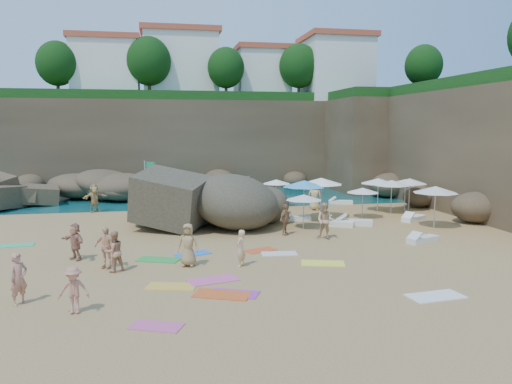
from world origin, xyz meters
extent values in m
plane|color=tan|center=(0.00, 0.00, 0.00)|extent=(120.00, 120.00, 0.00)
plane|color=#0C4751|center=(0.00, 30.00, 0.00)|extent=(120.00, 120.00, 0.00)
cube|color=brown|center=(2.00, 25.00, 4.00)|extent=(44.00, 8.00, 8.00)
cube|color=brown|center=(19.00, 8.00, 4.00)|extent=(8.00, 30.00, 8.00)
cube|color=brown|center=(17.00, 20.00, 4.00)|extent=(10.00, 12.00, 8.00)
cube|color=white|center=(-8.00, 26.00, 10.75)|extent=(6.00, 5.00, 5.50)
cube|color=#B2472D|center=(-8.00, 26.00, 13.75)|extent=(6.48, 5.40, 0.50)
cube|color=white|center=(-1.00, 27.00, 11.25)|extent=(7.00, 6.00, 6.50)
cube|color=#B2472D|center=(-1.00, 27.00, 14.75)|extent=(7.56, 6.48, 0.50)
cube|color=white|center=(7.00, 26.00, 10.50)|extent=(5.00, 5.00, 5.00)
cube|color=#B2472D|center=(7.00, 26.00, 13.25)|extent=(5.40, 5.40, 0.50)
cube|color=white|center=(14.00, 24.00, 11.00)|extent=(6.00, 6.00, 6.00)
cube|color=#B2472D|center=(14.00, 24.00, 14.25)|extent=(6.48, 6.48, 0.50)
sphere|color=#11380F|center=(-12.00, 24.00, 11.20)|extent=(3.60, 3.60, 3.60)
sphere|color=#11380F|center=(-4.00, 24.00, 11.60)|extent=(4.05, 4.05, 4.05)
sphere|color=#11380F|center=(3.00, 23.00, 11.04)|extent=(3.42, 3.42, 3.42)
sphere|color=#11380F|center=(10.00, 23.00, 11.36)|extent=(3.78, 3.78, 3.78)
sphere|color=#11380F|center=(19.00, 16.00, 10.80)|extent=(3.15, 3.15, 3.15)
cylinder|color=white|center=(-18.00, 30.00, 3.00)|extent=(0.10, 0.10, 6.00)
cylinder|color=white|center=(-16.50, 30.00, 3.00)|extent=(0.10, 0.10, 6.00)
cylinder|color=white|center=(-15.00, 30.00, 3.00)|extent=(0.10, 0.10, 6.00)
cylinder|color=silver|center=(-4.17, 9.11, 1.71)|extent=(0.07, 0.07, 3.42)
cube|color=#238C53|center=(-3.84, 9.11, 3.14)|extent=(0.59, 0.16, 0.38)
cylinder|color=silver|center=(6.45, 5.09, 1.18)|extent=(0.07, 0.07, 2.36)
cone|color=white|center=(6.45, 5.09, 2.30)|extent=(2.64, 2.64, 0.40)
cylinder|color=silver|center=(4.81, 10.08, 0.91)|extent=(0.05, 0.05, 1.81)
cone|color=white|center=(4.81, 10.08, 1.77)|extent=(2.03, 2.03, 0.31)
cylinder|color=silver|center=(12.85, 6.67, 1.00)|extent=(0.06, 0.06, 2.01)
cone|color=silver|center=(12.85, 6.67, 1.96)|extent=(2.25, 2.25, 0.34)
cylinder|color=silver|center=(10.98, 6.83, 1.04)|extent=(0.06, 0.06, 2.08)
cone|color=white|center=(10.98, 6.83, 2.03)|extent=(2.34, 2.34, 0.36)
cylinder|color=silver|center=(4.49, 2.11, 0.90)|extent=(0.05, 0.05, 1.81)
cone|color=silver|center=(4.49, 2.11, 1.76)|extent=(2.03, 2.03, 0.31)
cylinder|color=silver|center=(13.16, 6.67, 1.02)|extent=(0.06, 0.06, 2.05)
cone|color=white|center=(13.16, 6.67, 2.00)|extent=(2.30, 2.30, 0.35)
cylinder|color=silver|center=(11.50, 5.91, 1.03)|extent=(0.06, 0.06, 2.05)
cone|color=silver|center=(11.50, 5.91, 2.00)|extent=(2.30, 2.30, 0.35)
cylinder|color=silver|center=(8.95, 4.57, 0.89)|extent=(0.05, 0.05, 1.78)
cone|color=white|center=(8.95, 4.57, 1.74)|extent=(2.00, 2.00, 0.30)
cylinder|color=silver|center=(5.17, 4.41, 1.15)|extent=(0.07, 0.07, 2.30)
cone|color=#42A5E0|center=(5.17, 4.41, 2.24)|extent=(2.58, 2.58, 0.39)
cylinder|color=silver|center=(11.73, 1.07, 1.10)|extent=(0.06, 0.06, 2.20)
cone|color=silver|center=(11.73, 1.07, 2.15)|extent=(2.47, 2.47, 0.38)
cube|color=white|center=(4.78, 4.58, 0.13)|extent=(1.76, 0.77, 0.27)
cube|color=white|center=(9.69, 10.29, 0.13)|extent=(1.80, 0.94, 0.27)
cube|color=white|center=(11.68, 3.21, 0.14)|extent=(1.88, 1.47, 0.28)
cube|color=silver|center=(7.65, 2.59, 0.16)|extent=(2.14, 1.35, 0.32)
cube|color=white|center=(6.61, 2.52, 0.14)|extent=(1.89, 1.48, 0.29)
cube|color=silver|center=(9.29, -2.09, 0.14)|extent=(1.85, 1.21, 0.27)
cube|color=#CD4F87|center=(-3.38, -10.22, 0.01)|extent=(1.62, 1.24, 0.03)
cube|color=#D55521|center=(-1.25, -7.92, 0.02)|extent=(2.09, 1.59, 0.03)
cube|color=green|center=(-3.34, -3.02, 0.02)|extent=(1.96, 1.45, 0.03)
cube|color=gold|center=(-2.88, -6.73, 0.02)|extent=(1.88, 1.27, 0.03)
cube|color=silver|center=(1.90, -2.98, 0.01)|extent=(1.63, 0.94, 0.03)
cube|color=purple|center=(-0.84, -7.88, 0.01)|extent=(1.83, 1.40, 0.03)
cube|color=blue|center=(-1.86, -2.34, 0.01)|extent=(1.75, 1.36, 0.03)
cube|color=#DE5691|center=(-1.38, -6.27, 0.02)|extent=(2.00, 1.35, 0.03)
cube|color=#E84F24|center=(1.20, -2.22, 0.01)|extent=(1.63, 1.25, 0.03)
cube|color=#35BB77|center=(-9.94, 0.90, 0.01)|extent=(1.62, 0.92, 0.03)
cube|color=#FFF543|center=(3.29, -4.85, 0.02)|extent=(1.93, 1.33, 0.03)
cube|color=white|center=(5.66, -9.41, 0.02)|extent=(1.94, 1.13, 0.03)
imported|color=tan|center=(-7.62, -7.59, 0.83)|extent=(0.70, 0.72, 1.66)
imported|color=tan|center=(-5.00, -4.44, 0.80)|extent=(0.98, 0.91, 1.61)
imported|color=tan|center=(3.78, 10.90, 0.76)|extent=(1.04, 0.89, 1.52)
imported|color=#A17750|center=(3.11, 0.79, 0.81)|extent=(0.93, 0.97, 1.62)
imported|color=#DCB773|center=(7.01, 8.12, 0.96)|extent=(1.05, 0.78, 1.91)
imported|color=tan|center=(-7.50, 10.10, 0.93)|extent=(1.73, 1.34, 1.86)
imported|color=#EEBE87|center=(-0.08, -4.60, 0.75)|extent=(0.59, 0.65, 1.49)
imported|color=tan|center=(-5.79, -8.77, 0.19)|extent=(1.02, 1.48, 0.38)
imported|color=#F5B88B|center=(-5.36, -3.86, 0.20)|extent=(1.57, 1.89, 0.40)
imported|color=#A48452|center=(-2.15, -4.21, 0.23)|extent=(1.26, 1.87, 0.46)
imported|color=tan|center=(-6.77, -2.35, 0.21)|extent=(2.11, 2.10, 0.41)
imported|color=tan|center=(4.83, -0.53, 0.34)|extent=(1.73, 1.98, 0.68)
camera|label=1|loc=(-3.15, -23.87, 5.54)|focal=35.00mm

